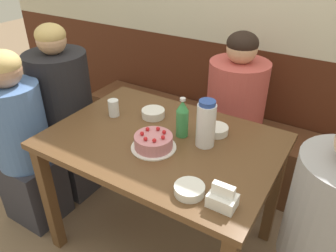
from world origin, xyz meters
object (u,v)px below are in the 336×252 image
Objects in this scene: glass_water_tall at (114,108)px; person_pale_blue_shirt at (24,147)px; bench_seat at (220,146)px; napkin_holder at (222,198)px; person_grey_tee at (234,120)px; bowl_soup_white at (216,130)px; water_pitcher at (206,124)px; birthday_cake at (153,142)px; bowl_side_dish at (153,113)px; soju_bottle at (182,118)px; person_dark_striped at (328,238)px; bowl_rice_small at (189,190)px; person_teal_shirt at (65,115)px.

glass_water_tall is 0.08× the size of person_pale_blue_shirt.
person_pale_blue_shirt reaches higher than bench_seat.
person_grey_tee is at bearing 108.23° from napkin_holder.
person_grey_tee is (-0.07, 0.48, -0.20)m from bowl_soup_white.
water_pitcher is 2.50× the size of glass_water_tall.
glass_water_tall reaches higher than bowl_soup_white.
birthday_cake reaches higher than bench_seat.
napkin_holder is at bearing -35.93° from bowl_side_dish.
birthday_cake is at bearing -109.76° from soju_bottle.
bench_seat is at bearing 75.78° from bowl_side_dish.
bowl_soup_white is 1.17m from person_pale_blue_shirt.
person_dark_striped is at bearing -4.05° from glass_water_tall.
birthday_cake is 1.78× the size of bowl_rice_small.
person_grey_tee is at bearing 98.58° from bowl_soup_white.
bowl_soup_white is 0.98× the size of bowl_side_dish.
water_pitcher is 0.21× the size of person_pale_blue_shirt.
person_teal_shirt is (-1.30, 0.38, -0.19)m from napkin_holder.
person_pale_blue_shirt is at bearing -163.54° from water_pitcher.
soju_bottle reaches higher than birthday_cake.
person_grey_tee is (0.14, -0.16, 0.35)m from bench_seat.
person_dark_striped is (1.69, -0.12, -0.04)m from person_teal_shirt.
bowl_soup_white is at bearing 117.01° from napkin_holder.
person_dark_striped is (0.84, 0.07, -0.23)m from birthday_cake.
person_teal_shirt is at bearing 161.61° from bowl_rice_small.
bowl_rice_small is 1.00m from person_grey_tee.
person_pale_blue_shirt reaches higher than birthday_cake.
person_pale_blue_shirt reaches higher than soju_bottle.
person_dark_striped reaches higher than bowl_soup_white.
soju_bottle is 1.02m from person_pale_blue_shirt.
bowl_side_dish reaches higher than bowl_soup_white.
birthday_cake is 0.20× the size of person_dark_striped.
soju_bottle is 0.19× the size of person_pale_blue_shirt.
person_teal_shirt is (-1.06, 0.03, -0.28)m from water_pitcher.
bowl_side_dish is at bearing -31.31° from person_grey_tee.
birthday_cake is 0.41m from glass_water_tall.
person_dark_striped is at bearing -4.14° from person_teal_shirt.
bowl_side_dish is at bearing 144.07° from napkin_holder.
glass_water_tall is 0.08× the size of person_grey_tee.
water_pitcher reaches higher than bowl_side_dish.
bowl_rice_small is 1.18m from person_pale_blue_shirt.
bowl_soup_white is 1.02× the size of bowl_rice_small.
soju_bottle is 1.63× the size of bowl_side_dish.
water_pitcher is 1.09m from person_teal_shirt.
bowl_rice_small is 0.95× the size of bowl_side_dish.
birthday_cake is 0.92× the size of water_pitcher.
bench_seat is 1.03m from glass_water_tall.
person_grey_tee reaches higher than person_pale_blue_shirt.
person_teal_shirt reaches higher than bench_seat.
soju_bottle is 0.53m from napkin_holder.
soju_bottle is at bearing -1.09° from person_teal_shirt.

